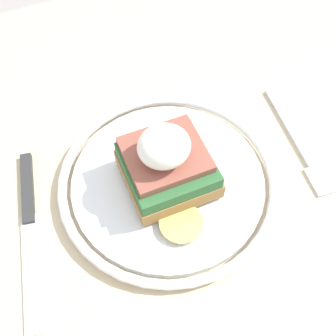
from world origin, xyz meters
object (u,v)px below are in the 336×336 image
(sandwich, at_px, (167,164))
(knife, at_px, (29,220))
(fork, at_px, (299,144))
(plate, at_px, (168,181))

(sandwich, bearing_deg, knife, -6.26)
(sandwich, bearing_deg, fork, 177.22)
(plate, height_order, knife, plate)
(plate, distance_m, knife, 0.15)
(knife, bearing_deg, fork, 175.56)
(fork, height_order, knife, knife)
(plate, relative_size, sandwich, 1.99)
(sandwich, bearing_deg, plate, -146.76)
(plate, height_order, sandwich, sandwich)
(sandwich, xyz_separation_m, knife, (0.15, -0.02, -0.04))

